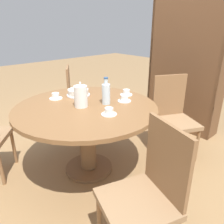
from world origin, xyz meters
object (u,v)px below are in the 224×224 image
at_px(bookshelf, 185,67).
at_px(cup_d, 126,93).
at_px(chair_d, 146,193).
at_px(cup_a, 56,96).
at_px(chair_a, 173,116).
at_px(cup_c, 124,99).
at_px(cake_main, 78,92).
at_px(coffee_pot, 81,96).
at_px(cup_b, 109,112).
at_px(water_bottle, 106,93).
at_px(chair_b, 79,98).

xyz_separation_m(bookshelf, cup_d, (-0.03, -1.12, -0.14)).
bearing_deg(chair_d, cup_a, -167.50).
distance_m(chair_a, chair_d, 1.30).
distance_m(cup_c, cup_d, 0.21).
distance_m(chair_d, cake_main, 1.36).
bearing_deg(cup_a, bookshelf, 76.18).
distance_m(coffee_pot, cup_b, 0.34).
distance_m(water_bottle, cup_c, 0.21).
relative_size(bookshelf, coffee_pot, 7.79).
height_order(chair_d, water_bottle, water_bottle).
xyz_separation_m(chair_a, cup_d, (-0.37, -0.39, 0.26)).
bearing_deg(cup_c, chair_b, 172.35).
relative_size(chair_b, cake_main, 3.65).
bearing_deg(bookshelf, coffee_pot, 87.84).
xyz_separation_m(water_bottle, cake_main, (-0.40, -0.05, -0.07)).
distance_m(water_bottle, cup_a, 0.55).
height_order(bookshelf, cup_d, bookshelf).
height_order(chair_b, bookshelf, bookshelf).
distance_m(bookshelf, cup_a, 1.81).
bearing_deg(cup_d, coffee_pot, -93.75).
relative_size(chair_d, cup_b, 6.84).
relative_size(bookshelf, water_bottle, 7.14).
bearing_deg(chair_b, cup_d, -144.40).
relative_size(chair_a, bookshelf, 0.49).
height_order(chair_b, cake_main, chair_b).
distance_m(bookshelf, cup_d, 1.13).
height_order(water_bottle, cup_c, water_bottle).
xyz_separation_m(chair_a, cake_main, (-0.71, -0.78, 0.27)).
relative_size(chair_a, chair_d, 1.00).
bearing_deg(cup_a, chair_b, 128.48).
height_order(chair_a, chair_b, same).
bearing_deg(chair_b, cup_b, -168.48).
bearing_deg(cake_main, chair_d, -17.00).
distance_m(water_bottle, cup_d, 0.36).
xyz_separation_m(cake_main, cup_b, (0.62, -0.11, -0.01)).
xyz_separation_m(cake_main, cup_a, (-0.06, -0.24, -0.01)).
xyz_separation_m(bookshelf, cup_a, (-0.43, -1.75, -0.14)).
xyz_separation_m(coffee_pot, cup_c, (0.17, 0.40, -0.08)).
bearing_deg(bookshelf, chair_a, 114.87).
xyz_separation_m(cup_a, cup_b, (0.69, 0.12, 0.00)).
distance_m(cup_a, cup_b, 0.70).
relative_size(chair_b, chair_d, 1.00).
height_order(water_bottle, cup_a, water_bottle).
relative_size(cup_a, cup_c, 1.00).
bearing_deg(chair_a, cup_b, -158.20).
height_order(cake_main, cup_b, cake_main).
bearing_deg(water_bottle, cup_b, -36.06).
xyz_separation_m(coffee_pot, cup_b, (0.32, 0.06, -0.08)).
xyz_separation_m(chair_a, cup_b, (-0.08, -0.90, 0.26)).
bearing_deg(chair_b, cup_c, -153.78).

